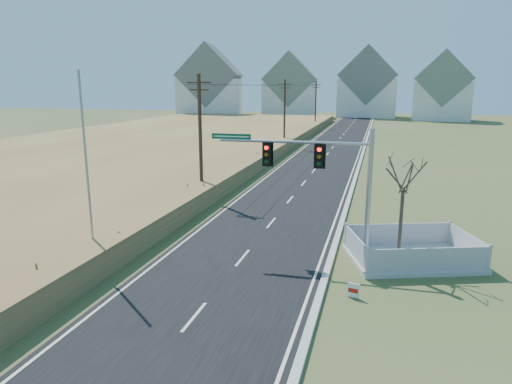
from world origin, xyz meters
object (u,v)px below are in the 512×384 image
fence_enclosure (411,256)px  flagpole (89,191)px  traffic_signal_mast (330,178)px  open_sign (353,290)px  bare_tree (404,173)px

fence_enclosure → flagpole: 15.36m
traffic_signal_mast → flagpole: size_ratio=0.90×
fence_enclosure → traffic_signal_mast: bearing=167.8°
flagpole → open_sign: bearing=-1.6°
fence_enclosure → open_sign: 5.31m
traffic_signal_mast → open_sign: traffic_signal_mast is taller
flagpole → bare_tree: size_ratio=1.63×
traffic_signal_mast → flagpole: 11.10m
traffic_signal_mast → open_sign: size_ratio=13.31×
open_sign → bare_tree: bare_tree is taller
fence_enclosure → bare_tree: (-0.64, -0.69, 4.12)m
fence_enclosure → open_sign: bearing=-136.8°
bare_tree → flagpole: bearing=-164.9°
flagpole → bare_tree: (13.71, 3.70, 0.85)m
traffic_signal_mast → bare_tree: traffic_signal_mast is taller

